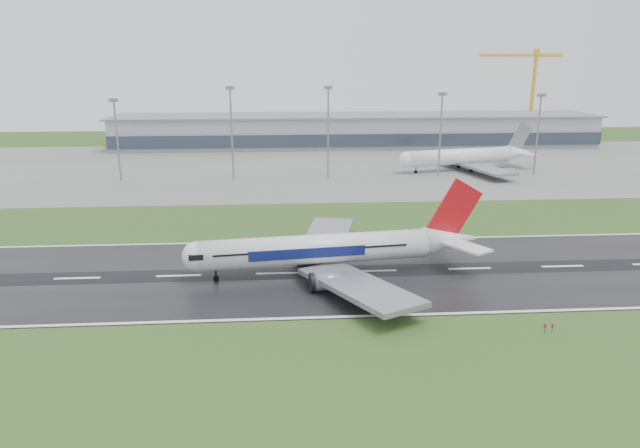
{
  "coord_description": "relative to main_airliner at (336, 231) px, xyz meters",
  "views": [
    {
      "loc": [
        -39.26,
        -111.72,
        41.78
      ],
      "look_at": [
        -30.54,
        12.0,
        7.0
      ],
      "focal_mm": 32.61,
      "sensor_mm": 36.0,
      "label": 1
    }
  ],
  "objects": [
    {
      "name": "apron",
      "position": [
        28.24,
        125.55,
        -9.02
      ],
      "size": [
        400.0,
        130.0,
        0.08
      ],
      "primitive_type": "cube",
      "color": "slate",
      "rests_on": "ground"
    },
    {
      "name": "floodmast_3",
      "position": [
        48.49,
        100.55,
        5.84
      ],
      "size": [
        0.64,
        0.64,
        29.81
      ],
      "primitive_type": "cylinder",
      "color": "gray",
      "rests_on": "ground"
    },
    {
      "name": "tower_crane",
      "position": [
        126.11,
        200.55,
        14.86
      ],
      "size": [
        48.43,
        11.6,
        47.84
      ],
      "primitive_type": null,
      "rotation": [
        0.0,
        0.0,
        0.19
      ],
      "color": "gold",
      "rests_on": "ground"
    },
    {
      "name": "terminal",
      "position": [
        28.24,
        185.55,
        -1.56
      ],
      "size": [
        240.0,
        36.0,
        15.0
      ],
      "primitive_type": "cube",
      "color": "gray",
      "rests_on": "ground"
    },
    {
      "name": "parked_airliner",
      "position": [
        62.18,
        112.84,
        -0.2
      ],
      "size": [
        71.79,
        68.8,
        17.57
      ],
      "primitive_type": null,
      "rotation": [
        0.0,
        0.0,
        0.25
      ],
      "color": "white",
      "rests_on": "apron"
    },
    {
      "name": "floodmast_0",
      "position": [
        -68.59,
        100.55,
        5.01
      ],
      "size": [
        0.64,
        0.64,
        28.13
      ],
      "primitive_type": "cylinder",
      "color": "gray",
      "rests_on": "ground"
    },
    {
      "name": "floodmast_1",
      "position": [
        -28.0,
        100.55,
        7.05
      ],
      "size": [
        0.64,
        0.64,
        32.22
      ],
      "primitive_type": "cylinder",
      "color": "gray",
      "rests_on": "ground"
    },
    {
      "name": "main_airliner",
      "position": [
        0.0,
        0.0,
        0.0
      ],
      "size": [
        67.13,
        64.61,
        17.92
      ],
      "primitive_type": null,
      "rotation": [
        0.0,
        0.0,
        0.12
      ],
      "color": "silver",
      "rests_on": "runway"
    },
    {
      "name": "runway",
      "position": [
        28.24,
        0.55,
        -9.01
      ],
      "size": [
        400.0,
        45.0,
        0.1
      ],
      "primitive_type": "cube",
      "color": "black",
      "rests_on": "ground"
    },
    {
      "name": "ground",
      "position": [
        28.24,
        0.55,
        -9.06
      ],
      "size": [
        520.0,
        520.0,
        0.0
      ],
      "primitive_type": "plane",
      "color": "#2A4B1B",
      "rests_on": "ground"
    },
    {
      "name": "floodmast_4",
      "position": [
        85.52,
        100.55,
        5.57
      ],
      "size": [
        0.64,
        0.64,
        29.27
      ],
      "primitive_type": "cylinder",
      "color": "gray",
      "rests_on": "ground"
    },
    {
      "name": "floodmast_2",
      "position": [
        6.84,
        100.55,
        7.04
      ],
      "size": [
        0.64,
        0.64,
        32.21
      ],
      "primitive_type": "cylinder",
      "color": "gray",
      "rests_on": "ground"
    }
  ]
}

